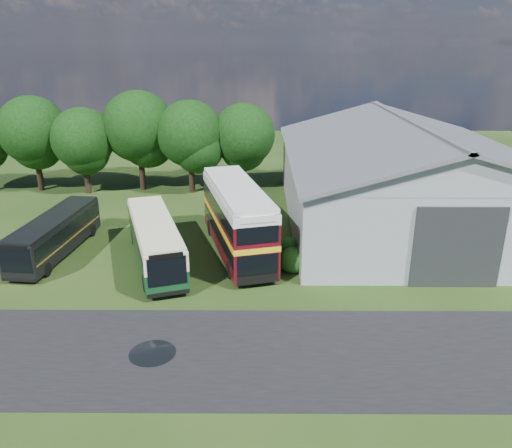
{
  "coord_description": "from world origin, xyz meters",
  "views": [
    {
      "loc": [
        3.47,
        -22.81,
        13.69
      ],
      "look_at": [
        3.28,
        8.0,
        2.46
      ],
      "focal_mm": 35.0,
      "sensor_mm": 36.0,
      "label": 1
    }
  ],
  "objects_px": {
    "storage_shed": "(404,170)",
    "bus_green_single": "(155,240)",
    "bus_maroon_double": "(237,220)",
    "bus_dark_single": "(55,234)"
  },
  "relations": [
    {
      "from": "storage_shed",
      "to": "bus_dark_single",
      "type": "xyz_separation_m",
      "value": [
        -25.38,
        -7.27,
        -2.73
      ]
    },
    {
      "from": "storage_shed",
      "to": "bus_maroon_double",
      "type": "relative_size",
      "value": 2.14
    },
    {
      "from": "bus_green_single",
      "to": "storage_shed",
      "type": "bearing_deg",
      "value": 7.26
    },
    {
      "from": "storage_shed",
      "to": "bus_maroon_double",
      "type": "bearing_deg",
      "value": -151.69
    },
    {
      "from": "bus_maroon_double",
      "to": "bus_dark_single",
      "type": "xyz_separation_m",
      "value": [
        -12.38,
        -0.27,
        -0.97
      ]
    },
    {
      "from": "bus_green_single",
      "to": "bus_dark_single",
      "type": "bearing_deg",
      "value": 149.9
    },
    {
      "from": "storage_shed",
      "to": "bus_dark_single",
      "type": "bearing_deg",
      "value": -164.01
    },
    {
      "from": "storage_shed",
      "to": "bus_green_single",
      "type": "bearing_deg",
      "value": -154.44
    },
    {
      "from": "storage_shed",
      "to": "bus_green_single",
      "type": "distance_m",
      "value": 20.44
    },
    {
      "from": "storage_shed",
      "to": "bus_green_single",
      "type": "height_order",
      "value": "storage_shed"
    }
  ]
}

